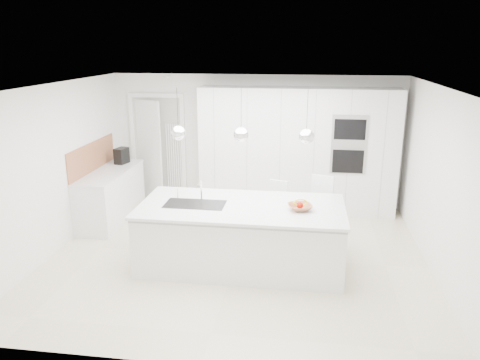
# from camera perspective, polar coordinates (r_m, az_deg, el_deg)

# --- Properties ---
(floor) EXTENTS (5.50, 5.50, 0.00)m
(floor) POSITION_cam_1_polar(r_m,az_deg,el_deg) (7.07, -0.34, -9.27)
(floor) COLOR beige
(floor) RESTS_ON ground
(wall_back) EXTENTS (5.50, 0.00, 5.50)m
(wall_back) POSITION_cam_1_polar(r_m,az_deg,el_deg) (9.04, 1.96, 4.81)
(wall_back) COLOR white
(wall_back) RESTS_ON ground
(wall_left) EXTENTS (0.00, 5.00, 5.00)m
(wall_left) POSITION_cam_1_polar(r_m,az_deg,el_deg) (7.52, -21.57, 1.28)
(wall_left) COLOR white
(wall_left) RESTS_ON ground
(ceiling) EXTENTS (5.50, 5.50, 0.00)m
(ceiling) POSITION_cam_1_polar(r_m,az_deg,el_deg) (6.40, -0.38, 11.35)
(ceiling) COLOR white
(ceiling) RESTS_ON wall_back
(tall_cabinets) EXTENTS (3.60, 0.60, 2.30)m
(tall_cabinets) POSITION_cam_1_polar(r_m,az_deg,el_deg) (8.72, 6.98, 3.59)
(tall_cabinets) COLOR white
(tall_cabinets) RESTS_ON floor
(oven_stack) EXTENTS (0.62, 0.04, 1.05)m
(oven_stack) POSITION_cam_1_polar(r_m,az_deg,el_deg) (8.41, 13.14, 4.21)
(oven_stack) COLOR #A5A5A8
(oven_stack) RESTS_ON tall_cabinets
(doorway_frame) EXTENTS (1.11, 0.08, 2.13)m
(doorway_frame) POSITION_cam_1_polar(r_m,az_deg,el_deg) (9.46, -9.93, 3.70)
(doorway_frame) COLOR white
(doorway_frame) RESTS_ON floor
(hallway_door) EXTENTS (0.76, 0.38, 2.00)m
(hallway_door) POSITION_cam_1_polar(r_m,az_deg,el_deg) (9.50, -11.45, 3.54)
(hallway_door) COLOR white
(hallway_door) RESTS_ON floor
(radiator) EXTENTS (0.32, 0.04, 1.40)m
(radiator) POSITION_cam_1_polar(r_m,az_deg,el_deg) (9.40, -8.04, 2.60)
(radiator) COLOR white
(radiator) RESTS_ON floor
(left_base_cabinets) EXTENTS (0.60, 1.80, 0.86)m
(left_base_cabinets) POSITION_cam_1_polar(r_m,az_deg,el_deg) (8.64, -15.45, -1.96)
(left_base_cabinets) COLOR white
(left_base_cabinets) RESTS_ON floor
(left_worktop) EXTENTS (0.62, 1.82, 0.04)m
(left_worktop) POSITION_cam_1_polar(r_m,az_deg,el_deg) (8.52, -15.67, 0.92)
(left_worktop) COLOR white
(left_worktop) RESTS_ON left_base_cabinets
(oak_backsplash) EXTENTS (0.02, 1.80, 0.50)m
(oak_backsplash) POSITION_cam_1_polar(r_m,az_deg,el_deg) (8.57, -17.58, 2.72)
(oak_backsplash) COLOR #B16942
(oak_backsplash) RESTS_ON wall_left
(island_base) EXTENTS (2.80, 1.20, 0.86)m
(island_base) POSITION_cam_1_polar(r_m,az_deg,el_deg) (6.61, 0.13, -7.08)
(island_base) COLOR white
(island_base) RESTS_ON floor
(island_worktop) EXTENTS (2.84, 1.40, 0.04)m
(island_worktop) POSITION_cam_1_polar(r_m,az_deg,el_deg) (6.49, 0.20, -3.26)
(island_worktop) COLOR white
(island_worktop) RESTS_ON island_base
(island_sink) EXTENTS (0.84, 0.44, 0.18)m
(island_sink) POSITION_cam_1_polar(r_m,az_deg,el_deg) (6.58, -5.49, -3.61)
(island_sink) COLOR #3F3F42
(island_sink) RESTS_ON island_worktop
(island_tap) EXTENTS (0.02, 0.02, 0.30)m
(island_tap) POSITION_cam_1_polar(r_m,az_deg,el_deg) (6.68, -4.73, -1.20)
(island_tap) COLOR white
(island_tap) RESTS_ON island_worktop
(pendant_left) EXTENTS (0.20, 0.20, 0.20)m
(pendant_left) POSITION_cam_1_polar(r_m,az_deg,el_deg) (6.34, -7.52, 5.70)
(pendant_left) COLOR white
(pendant_left) RESTS_ON ceiling
(pendant_mid) EXTENTS (0.20, 0.20, 0.20)m
(pendant_mid) POSITION_cam_1_polar(r_m,az_deg,el_deg) (6.17, 0.14, 5.54)
(pendant_mid) COLOR white
(pendant_mid) RESTS_ON ceiling
(pendant_right) EXTENTS (0.20, 0.20, 0.20)m
(pendant_right) POSITION_cam_1_polar(r_m,az_deg,el_deg) (6.12, 8.09, 5.28)
(pendant_right) COLOR white
(pendant_right) RESTS_ON ceiling
(fruit_bowl) EXTENTS (0.40, 0.40, 0.08)m
(fruit_bowl) POSITION_cam_1_polar(r_m,az_deg,el_deg) (6.34, 7.33, -3.31)
(fruit_bowl) COLOR #B16942
(fruit_bowl) RESTS_ON island_worktop
(espresso_machine) EXTENTS (0.23, 0.30, 0.29)m
(espresso_machine) POSITION_cam_1_polar(r_m,az_deg,el_deg) (8.97, -14.23, 2.89)
(espresso_machine) COLOR black
(espresso_machine) RESTS_ON left_worktop
(bar_stool_left) EXTENTS (0.45, 0.53, 0.97)m
(bar_stool_left) POSITION_cam_1_polar(r_m,az_deg,el_deg) (7.42, 4.63, -3.99)
(bar_stool_left) COLOR white
(bar_stool_left) RESTS_ON floor
(bar_stool_right) EXTENTS (0.51, 0.60, 1.10)m
(bar_stool_right) POSITION_cam_1_polar(r_m,az_deg,el_deg) (7.29, 9.90, -4.01)
(bar_stool_right) COLOR white
(bar_stool_right) RESTS_ON floor
(apple_a) EXTENTS (0.07, 0.07, 0.07)m
(apple_a) POSITION_cam_1_polar(r_m,az_deg,el_deg) (6.35, 7.20, -3.03)
(apple_a) COLOR #AB0E00
(apple_a) RESTS_ON fruit_bowl
(apple_b) EXTENTS (0.09, 0.09, 0.09)m
(apple_b) POSITION_cam_1_polar(r_m,az_deg,el_deg) (6.30, 7.33, -3.10)
(apple_b) COLOR #AB0E00
(apple_b) RESTS_ON fruit_bowl
(banana_bunch) EXTENTS (0.22, 0.16, 0.20)m
(banana_bunch) POSITION_cam_1_polar(r_m,az_deg,el_deg) (6.30, 7.36, -2.74)
(banana_bunch) COLOR yellow
(banana_bunch) RESTS_ON fruit_bowl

